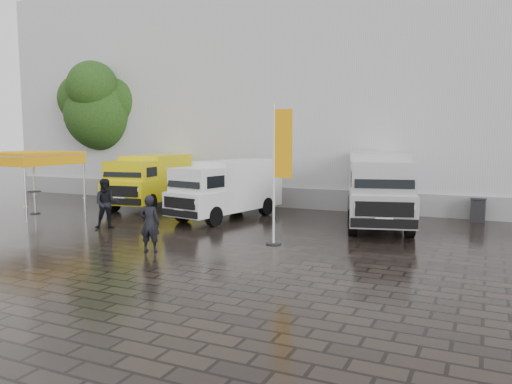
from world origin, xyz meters
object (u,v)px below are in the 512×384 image
Objects in this scene: van_white at (227,190)px; person_front at (150,223)px; van_yellow at (150,181)px; canopy_tent at (27,156)px; cocktail_table at (35,202)px; van_silver at (378,189)px; person_tent at (107,204)px; wheelie_bin at (478,210)px; flagpole at (279,168)px.

van_white is 3.27× the size of person_front.
canopy_tent is at bearing -137.28° from van_yellow.
van_silver is at bearing 13.39° from cocktail_table.
person_tent reaches higher than cocktail_table.
cocktail_table is 5.76m from person_tent.
cocktail_table is (-3.46, -3.98, -0.77)m from van_yellow.
cocktail_table is 19.48m from wheelie_bin.
van_white reaches higher than person_tent.
wheelie_bin is at bearing -147.76° from person_front.
van_white is 10.54m from wheelie_bin.
van_yellow is 5.31m from van_white.
canopy_tent is (-14.77, -3.87, 1.23)m from van_silver.
person_tent is (-12.89, -7.74, 0.47)m from wheelie_bin.
van_silver is (11.38, -0.44, 0.15)m from van_yellow.
van_white is at bearing -98.93° from person_front.
flagpole is at bearing -157.08° from person_front.
wheelie_bin is at bearing 18.75° from cocktail_table.
wheelie_bin is 13.62m from person_front.
van_silver reaches higher than van_yellow.
van_yellow reaches higher than wheelie_bin.
van_silver is 15.32m from canopy_tent.
person_front is at bearing -72.07° from person_tent.
flagpole is at bearing -6.13° from cocktail_table.
van_white is 6.63m from person_front.
cocktail_table is 0.54× the size of person_tent.
canopy_tent is (-8.52, -2.93, 1.43)m from van_white.
cocktail_table is at bearing 125.50° from person_tent.
flagpole is at bearing -124.40° from wheelie_bin.
canopy_tent is 5.85m from person_tent.
person_front is 0.91× the size of person_tent.
wheelie_bin is at bearing -8.57° from person_tent.
wheelie_bin is at bearing -0.44° from van_yellow.
cocktail_table is at bearing -140.20° from van_yellow.
canopy_tent reaches higher than person_tent.
van_silver is 6.82× the size of wheelie_bin.
wheelie_bin is (5.80, 7.62, -2.03)m from flagpole.
flagpole is 4.43m from person_front.
flagpole is 9.79m from wheelie_bin.
van_yellow is at bearing 71.37° from person_tent.
van_silver is 5.47m from flagpole.
person_tent is at bearing -166.61° from van_silver.
flagpole is 2.37× the size of person_tent.
van_yellow is at bearing -69.46° from person_front.
wheelie_bin is at bearing 19.77° from canopy_tent.
van_white is 0.86× the size of van_silver.
wheelie_bin is 0.51× the size of person_tent.
person_front is (6.00, -7.95, -0.42)m from van_yellow.
van_yellow is at bearing -168.45° from wheelie_bin.
van_white is (5.12, -1.38, -0.05)m from van_yellow.
flagpole reaches higher than canopy_tent.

